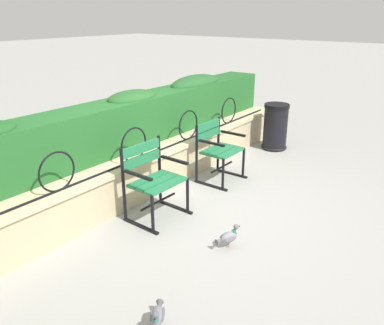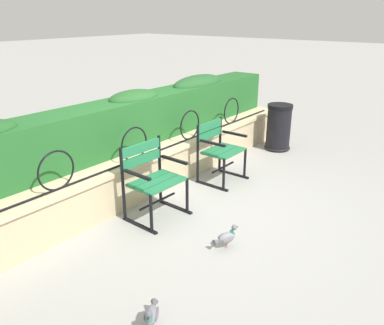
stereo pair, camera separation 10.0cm
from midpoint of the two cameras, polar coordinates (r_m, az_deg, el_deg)
name	(u,v)px [view 2 (the right image)]	position (r m, az deg, el deg)	size (l,w,h in m)	color
ground_plane	(198,206)	(4.83, 1.45, -6.35)	(60.00, 60.00, 0.00)	#9E9E99
stone_wall	(151,171)	(5.17, -5.45, -1.22)	(6.35, 0.41, 0.53)	#C6B289
iron_arch_fence	(138,145)	(4.78, -7.29, 2.47)	(5.83, 0.02, 0.42)	black
hedge_row	(127,120)	(5.30, -8.89, 6.15)	(6.22, 0.52, 0.75)	#236028
park_chair_left	(152,178)	(4.45, -5.17, -2.25)	(0.64, 0.54, 0.86)	#237547
park_chair_right	(219,149)	(5.44, 4.46, 1.99)	(0.58, 0.52, 0.82)	#237547
pigeon_near_chairs	(226,237)	(4.02, 5.73, -10.74)	(0.28, 0.16, 0.22)	gray
pigeon_far_side	(151,314)	(3.15, -4.95, -21.02)	(0.26, 0.21, 0.22)	slate
trash_bin	(279,128)	(6.87, 12.84, 4.87)	(0.44, 0.44, 0.78)	black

